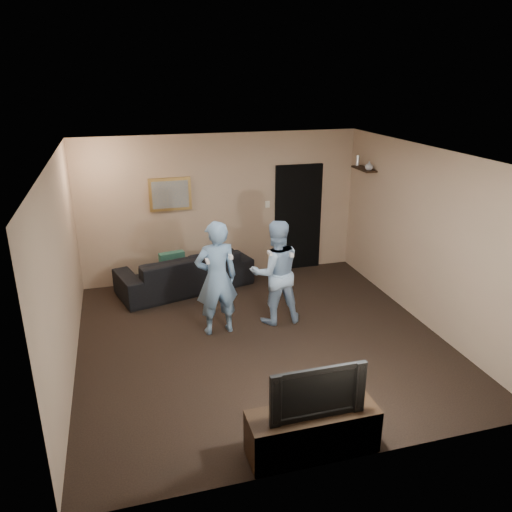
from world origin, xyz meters
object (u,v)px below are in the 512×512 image
object	(u,v)px
sofa	(185,271)
television	(314,388)
wii_player_left	(217,278)
wii_player_right	(275,272)
tv_console	(312,431)

from	to	relation	value
sofa	television	world-z (taller)	television
wii_player_left	wii_player_right	xyz separation A→B (m)	(0.91, 0.10, -0.05)
sofa	wii_player_left	xyz separation A→B (m)	(0.23, -1.67, 0.51)
sofa	tv_console	bearing A→B (deg)	83.21
television	wii_player_right	bearing A→B (deg)	79.60
sofa	wii_player_right	bearing A→B (deg)	110.97
sofa	wii_player_right	xyz separation A→B (m)	(1.14, -1.57, 0.46)
sofa	wii_player_left	bearing A→B (deg)	82.92
tv_console	wii_player_left	world-z (taller)	wii_player_left
tv_console	sofa	bearing A→B (deg)	98.20
sofa	television	size ratio (longest dim) A/B	2.41
tv_console	television	bearing A→B (deg)	179.94
sofa	wii_player_left	distance (m)	1.76
television	wii_player_left	world-z (taller)	wii_player_left
sofa	wii_player_right	size ratio (longest dim) A/B	1.44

